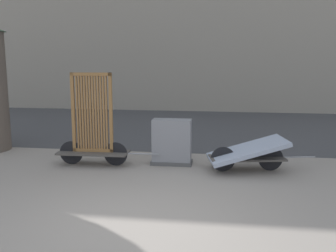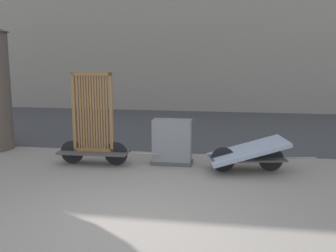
# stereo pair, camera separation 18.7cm
# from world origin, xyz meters

# --- Properties ---
(ground_plane) EXTENTS (60.00, 60.00, 0.00)m
(ground_plane) POSITION_xyz_m (0.00, 0.00, 0.00)
(ground_plane) COLOR gray
(road_strip) EXTENTS (56.00, 7.82, 0.01)m
(road_strip) POSITION_xyz_m (0.00, 8.28, 0.00)
(road_strip) COLOR #424244
(road_strip) RESTS_ON ground_plane
(bike_cart_with_bedframe) EXTENTS (2.30, 0.62, 2.08)m
(bike_cart_with_bedframe) POSITION_xyz_m (-1.70, 3.00, 0.76)
(bike_cart_with_bedframe) COLOR #4C4742
(bike_cart_with_bedframe) RESTS_ON ground_plane
(bike_cart_with_mattress) EXTENTS (2.36, 1.26, 0.71)m
(bike_cart_with_mattress) POSITION_xyz_m (1.71, 3.00, 0.40)
(bike_cart_with_mattress) COLOR #4C4742
(bike_cart_with_mattress) RESTS_ON ground_plane
(utility_cabinet) EXTENTS (0.93, 0.44, 1.03)m
(utility_cabinet) POSITION_xyz_m (0.04, 3.32, 0.47)
(utility_cabinet) COLOR #4C4C4C
(utility_cabinet) RESTS_ON ground_plane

